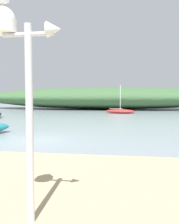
% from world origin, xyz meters
% --- Properties ---
extents(ground_plane, '(120.00, 120.00, 0.00)m').
position_xyz_m(ground_plane, '(0.00, 0.00, 0.00)').
color(ground_plane, gray).
extents(distant_hill, '(47.13, 13.71, 4.12)m').
position_xyz_m(distant_hill, '(0.69, 32.82, 2.06)').
color(distant_hill, '#3D6038').
rests_on(distant_hill, ground).
extents(mast_structure, '(1.18, 0.44, 3.51)m').
position_xyz_m(mast_structure, '(2.97, -8.20, 3.01)').
color(mast_structure, silver).
rests_on(mast_structure, beach_sand).
extents(sailboat_inner_mooring, '(4.28, 2.20, 3.91)m').
position_xyz_m(sailboat_inner_mooring, '(4.07, 21.15, 0.30)').
color(sailboat_inner_mooring, '#B72D28').
rests_on(sailboat_inner_mooring, ground).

